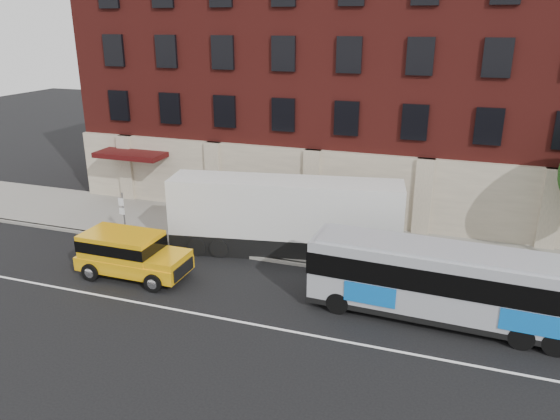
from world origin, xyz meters
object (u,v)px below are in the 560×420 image
(city_bus, at_px, (453,282))
(shipping_container, at_px, (285,217))
(sign_pole, at_px, (123,212))
(yellow_suv, at_px, (129,252))

(city_bus, distance_m, shipping_container, 8.90)
(shipping_container, bearing_deg, sign_pole, -172.66)
(sign_pole, distance_m, yellow_suv, 4.54)
(sign_pole, xyz_separation_m, shipping_container, (8.44, 1.09, 0.37))
(city_bus, distance_m, yellow_suv, 13.65)
(sign_pole, height_order, yellow_suv, sign_pole)
(sign_pole, height_order, city_bus, city_bus)
(sign_pole, xyz_separation_m, city_bus, (16.36, -2.96, 0.17))
(yellow_suv, bearing_deg, shipping_container, 39.48)
(shipping_container, bearing_deg, city_bus, -27.08)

